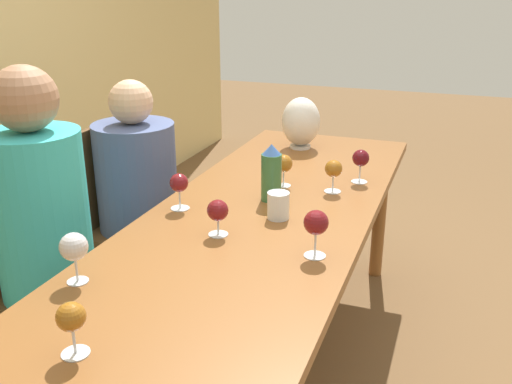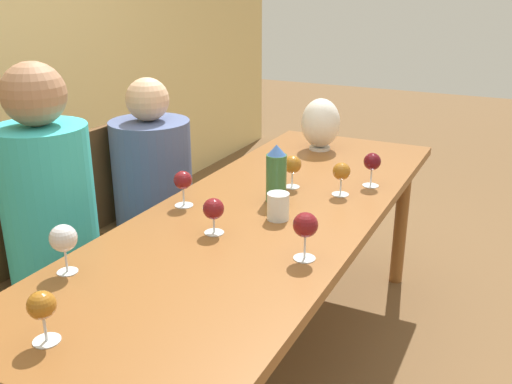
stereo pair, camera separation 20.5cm
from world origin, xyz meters
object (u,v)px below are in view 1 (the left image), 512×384
vase (301,122)px  wine_glass_1 (179,184)px  water_bottle (271,173)px  water_tumbler (278,205)px  person_near (46,234)px  wine_glass_3 (74,248)px  chair_near (35,279)px  chair_far (127,217)px  wine_glass_7 (284,164)px  wine_glass_2 (361,159)px  wine_glass_5 (334,170)px  wine_glass_6 (71,318)px  wine_glass_0 (316,224)px  person_far (141,198)px  wine_glass_4 (218,211)px

vase → wine_glass_1: size_ratio=1.88×
water_bottle → water_tumbler: size_ratio=2.30×
person_near → wine_glass_3: bearing=-130.1°
chair_near → person_near: size_ratio=0.72×
chair_far → water_bottle: bearing=-101.1°
vase → wine_glass_1: vase is taller
chair_near → person_near: bearing=-90.0°
water_tumbler → wine_glass_7: (0.34, 0.09, 0.05)m
water_tumbler → wine_glass_3: size_ratio=0.65×
wine_glass_3 → wine_glass_2: bearing=-27.6°
wine_glass_5 → wine_glass_3: bearing=152.3°
water_tumbler → person_near: (-0.32, 0.78, -0.10)m
vase → chair_far: (-0.61, 0.68, -0.39)m
chair_near → chair_far: (0.64, 0.00, 0.00)m
wine_glass_6 → wine_glass_0: bearing=-30.1°
person_near → chair_near: bearing=90.0°
water_tumbler → wine_glass_3: bearing=148.5°
wine_glass_2 → chair_near: bearing=127.5°
chair_far → wine_glass_1: bearing=-126.5°
wine_glass_5 → person_near: bearing=126.3°
wine_glass_1 → wine_glass_7: (0.38, -0.29, -0.00)m
vase → person_far: (-0.61, 0.59, -0.27)m
vase → wine_glass_6: bearing=179.8°
wine_glass_6 → chair_far: bearing=28.4°
wine_glass_4 → wine_glass_1: bearing=54.1°
water_bottle → wine_glass_0: 0.51m
wine_glass_1 → person_far: size_ratio=0.12×
vase → person_near: (-1.25, 0.60, -0.18)m
wine_glass_5 → chair_near: bearing=123.9°
wine_glass_2 → wine_glass_4: (-0.71, 0.35, -0.02)m
wine_glass_1 → chair_far: (0.36, 0.49, -0.35)m
water_bottle → wine_glass_1: (-0.21, 0.30, -0.01)m
vase → wine_glass_4: (-1.14, -0.04, -0.05)m
chair_near → chair_far: size_ratio=1.00×
chair_near → person_far: 0.66m
wine_glass_7 → chair_far: size_ratio=0.15×
water_bottle → vase: size_ratio=0.87×
water_tumbler → wine_glass_1: wine_glass_1 is taller
wine_glass_4 → chair_far: bearing=53.7°
wine_glass_3 → person_near: person_near is taller
wine_glass_6 → chair_far: chair_far is taller
wine_glass_6 → wine_glass_2: bearing=-15.4°
wine_glass_6 → person_near: size_ratio=0.10×
wine_glass_1 → wine_glass_7: bearing=-37.5°
wine_glass_4 → wine_glass_7: 0.55m
wine_glass_2 → wine_glass_7: wine_glass_2 is taller
wine_glass_0 → wine_glass_3: (-0.40, 0.60, -0.00)m
wine_glass_3 → person_near: 0.53m
water_tumbler → wine_glass_5: size_ratio=0.73×
person_far → wine_glass_4: bearing=-130.0°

